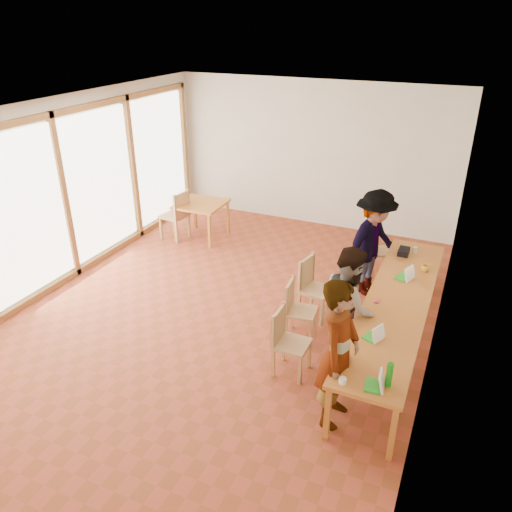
{
  "coord_description": "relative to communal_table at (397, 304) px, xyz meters",
  "views": [
    {
      "loc": [
        3.1,
        -5.79,
        4.16
      ],
      "look_at": [
        0.55,
        -0.1,
        1.1
      ],
      "focal_mm": 35.0,
      "sensor_mm": 36.0,
      "label": 1
    }
  ],
  "objects": [
    {
      "name": "person_mid",
      "position": [
        -0.53,
        -0.48,
        0.11
      ],
      "size": [
        0.86,
        0.96,
        1.62
      ],
      "primitive_type": "imported",
      "rotation": [
        0.0,
        0.0,
        1.95
      ],
      "color": "gray",
      "rests_on": "ground"
    },
    {
      "name": "laptop_near",
      "position": [
        0.11,
        -1.8,
        0.1
      ],
      "size": [
        0.21,
        0.24,
        0.19
      ],
      "rotation": [
        0.0,
        0.0,
        0.09
      ],
      "color": "green",
      "rests_on": "communal_table"
    },
    {
      "name": "chair_near",
      "position": [
        -1.17,
        -1.04,
        -0.16
      ],
      "size": [
        0.41,
        0.41,
        0.47
      ],
      "rotation": [
        0.0,
        0.0,
        -0.0
      ],
      "color": "tan",
      "rests_on": "ground"
    },
    {
      "name": "green_bottle",
      "position": [
        0.2,
        -1.73,
        0.19
      ],
      "size": [
        0.07,
        0.07,
        0.28
      ],
      "primitive_type": "cylinder",
      "color": "#178019",
      "rests_on": "communal_table"
    },
    {
      "name": "chair_mid",
      "position": [
        -1.32,
        -0.27,
        -0.18
      ],
      "size": [
        0.44,
        0.44,
        0.46
      ],
      "rotation": [
        0.0,
        0.0,
        0.11
      ],
      "color": "tan",
      "rests_on": "ground"
    },
    {
      "name": "laptop_far",
      "position": [
        0.01,
        0.65,
        0.1
      ],
      "size": [
        0.27,
        0.29,
        0.2
      ],
      "rotation": [
        0.0,
        0.0,
        -0.35
      ],
      "color": "green",
      "rests_on": "communal_table"
    },
    {
      "name": "black_pouch",
      "position": [
        -0.16,
        1.46,
        0.09
      ],
      "size": [
        0.16,
        0.26,
        0.09
      ],
      "primitive_type": "cube",
      "color": "black",
      "rests_on": "communal_table"
    },
    {
      "name": "yellow_mug",
      "position": [
        0.23,
        1.01,
        0.09
      ],
      "size": [
        0.16,
        0.16,
        0.1
      ],
      "primitive_type": "imported",
      "rotation": [
        0.0,
        0.0,
        -0.36
      ],
      "color": "gold",
      "rests_on": "communal_table"
    },
    {
      "name": "window_wall",
      "position": [
        -5.46,
        -0.09,
        0.8
      ],
      "size": [
        0.1,
        8.0,
        3.0
      ],
      "primitive_type": "cube",
      "color": "white",
      "rests_on": "ground"
    },
    {
      "name": "side_table",
      "position": [
        -4.22,
        2.2,
        -0.03
      ],
      "size": [
        0.9,
        0.9,
        0.75
      ],
      "rotation": [
        0.0,
        0.0,
        0.03
      ],
      "color": "#C17D2B",
      "rests_on": "ground"
    },
    {
      "name": "wall_back",
      "position": [
        -2.5,
        3.91,
        0.8
      ],
      "size": [
        6.0,
        0.1,
        3.0
      ],
      "primitive_type": "cube",
      "color": "beige",
      "rests_on": "ground"
    },
    {
      "name": "ground",
      "position": [
        -2.5,
        -0.09,
        -0.7
      ],
      "size": [
        8.0,
        8.0,
        0.0
      ],
      "primitive_type": "plane",
      "color": "#9A3D25",
      "rests_on": "ground"
    },
    {
      "name": "chair_empty",
      "position": [
        -0.69,
        2.1,
        -0.16
      ],
      "size": [
        0.55,
        0.55,
        0.47
      ],
      "rotation": [
        0.0,
        0.0,
        0.43
      ],
      "color": "tan",
      "rests_on": "ground"
    },
    {
      "name": "person_far",
      "position": [
        -0.63,
        1.4,
        0.17
      ],
      "size": [
        1.01,
        1.29,
        1.75
      ],
      "primitive_type": "imported",
      "rotation": [
        0.0,
        0.0,
        1.2
      ],
      "color": "gray",
      "rests_on": "ground"
    },
    {
      "name": "person_near",
      "position": [
        -0.36,
        -1.59,
        0.18
      ],
      "size": [
        0.44,
        0.66,
        1.76
      ],
      "primitive_type": "imported",
      "rotation": [
        0.0,
        0.0,
        1.54
      ],
      "color": "gray",
      "rests_on": "ground"
    },
    {
      "name": "ceiling",
      "position": [
        -2.5,
        -0.09,
        2.32
      ],
      "size": [
        6.0,
        8.0,
        0.04
      ],
      "primitive_type": "cube",
      "color": "white",
      "rests_on": "wall_back"
    },
    {
      "name": "clear_glass",
      "position": [
        -0.01,
        1.6,
        0.09
      ],
      "size": [
        0.07,
        0.07,
        0.09
      ],
      "primitive_type": "cylinder",
      "color": "silver",
      "rests_on": "communal_table"
    },
    {
      "name": "wall_right",
      "position": [
        0.5,
        -0.09,
        0.8
      ],
      "size": [
        0.1,
        8.0,
        3.0
      ],
      "primitive_type": "cube",
      "color": "beige",
      "rests_on": "ground"
    },
    {
      "name": "communal_table",
      "position": [
        0.0,
        0.0,
        0.0
      ],
      "size": [
        0.8,
        4.0,
        0.75
      ],
      "color": "#C17D2B",
      "rests_on": "ground"
    },
    {
      "name": "condiment_cup",
      "position": [
        -0.23,
        -1.87,
        0.08
      ],
      "size": [
        0.08,
        0.08,
        0.06
      ],
      "primitive_type": "cylinder",
      "color": "white",
      "rests_on": "communal_table"
    },
    {
      "name": "pink_phone",
      "position": [
        -0.24,
        -0.14,
        0.05
      ],
      "size": [
        0.05,
        0.1,
        0.01
      ],
      "primitive_type": "cube",
      "color": "#C12E4E",
      "rests_on": "communal_table"
    },
    {
      "name": "chair_far",
      "position": [
        -1.29,
        0.36,
        -0.13
      ],
      "size": [
        0.51,
        0.51,
        0.5
      ],
      "rotation": [
        0.0,
        0.0,
        -0.19
      ],
      "color": "tan",
      "rests_on": "ground"
    },
    {
      "name": "chair_spare",
      "position": [
        -4.61,
        1.95,
        -0.09
      ],
      "size": [
        0.52,
        0.52,
        0.54
      ],
      "rotation": [
        0.0,
        0.0,
        3.02
      ],
      "color": "tan",
      "rests_on": "ground"
    },
    {
      "name": "laptop_mid",
      "position": [
        -0.09,
        -0.97,
        0.1
      ],
      "size": [
        0.25,
        0.27,
        0.18
      ],
      "rotation": [
        0.0,
        0.0,
        -0.43
      ],
      "color": "green",
      "rests_on": "communal_table"
    }
  ]
}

